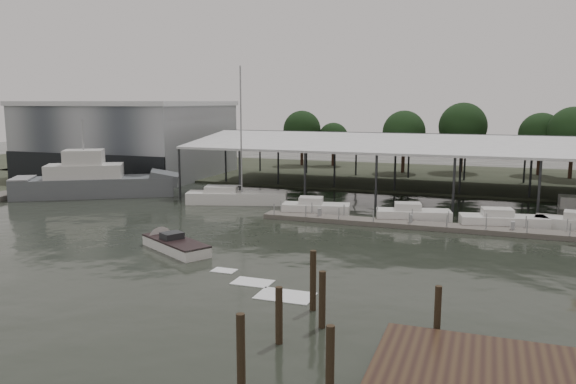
% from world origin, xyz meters
% --- Properties ---
extents(ground, '(200.00, 200.00, 0.00)m').
position_xyz_m(ground, '(0.00, 0.00, 0.00)').
color(ground, black).
rests_on(ground, ground).
extents(land_strip_far, '(140.00, 30.00, 0.30)m').
position_xyz_m(land_strip_far, '(0.00, 42.00, 0.10)').
color(land_strip_far, '#3A4030').
rests_on(land_strip_far, ground).
extents(land_strip_west, '(20.00, 40.00, 0.30)m').
position_xyz_m(land_strip_west, '(-40.00, 30.00, 0.10)').
color(land_strip_west, '#3A4030').
rests_on(land_strip_west, ground).
extents(storage_warehouse, '(24.50, 20.50, 10.50)m').
position_xyz_m(storage_warehouse, '(-28.00, 29.94, 5.29)').
color(storage_warehouse, '#95999E').
rests_on(storage_warehouse, ground).
extents(covered_boat_shed, '(58.24, 24.00, 6.96)m').
position_xyz_m(covered_boat_shed, '(17.00, 28.00, 6.13)').
color(covered_boat_shed, white).
rests_on(covered_boat_shed, ground).
extents(trawler_dock, '(3.00, 18.00, 0.50)m').
position_xyz_m(trawler_dock, '(-30.00, 14.00, 0.25)').
color(trawler_dock, '#635F57').
rests_on(trawler_dock, ground).
extents(floating_dock, '(28.00, 2.00, 1.40)m').
position_xyz_m(floating_dock, '(15.00, 10.00, 0.20)').
color(floating_dock, '#635F57').
rests_on(floating_dock, ground).
extents(grey_trawler, '(17.50, 12.73, 8.84)m').
position_xyz_m(grey_trawler, '(-21.22, 14.04, 1.58)').
color(grey_trawler, '#595E62').
rests_on(grey_trawler, ground).
extents(white_sailboat, '(10.58, 5.46, 14.20)m').
position_xyz_m(white_sailboat, '(-4.61, 15.02, 0.66)').
color(white_sailboat, white).
rests_on(white_sailboat, ground).
extents(speedboat_underway, '(16.32, 10.24, 2.00)m').
position_xyz_m(speedboat_underway, '(-1.13, -3.12, 0.39)').
color(speedboat_underway, white).
rests_on(speedboat_underway, ground).
extents(moored_cruiser_0, '(6.53, 3.37, 1.70)m').
position_xyz_m(moored_cruiser_0, '(4.92, 12.25, 0.61)').
color(moored_cruiser_0, white).
rests_on(moored_cruiser_0, ground).
extents(moored_cruiser_1, '(6.72, 3.60, 1.70)m').
position_xyz_m(moored_cruiser_1, '(13.87, 12.21, 0.61)').
color(moored_cruiser_1, white).
rests_on(moored_cruiser_1, ground).
extents(moored_cruiser_2, '(7.23, 3.49, 1.70)m').
position_xyz_m(moored_cruiser_2, '(21.26, 12.15, 0.61)').
color(moored_cruiser_2, white).
rests_on(moored_cruiser_2, ground).
extents(mooring_pilings, '(6.70, 8.95, 3.71)m').
position_xyz_m(mooring_pilings, '(13.40, -14.96, 1.06)').
color(mooring_pilings, '#372B1B').
rests_on(mooring_pilings, ground).
extents(horizon_tree_line, '(69.68, 11.09, 10.34)m').
position_xyz_m(horizon_tree_line, '(24.03, 47.72, 6.09)').
color(horizon_tree_line, '#321F16').
rests_on(horizon_tree_line, ground).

